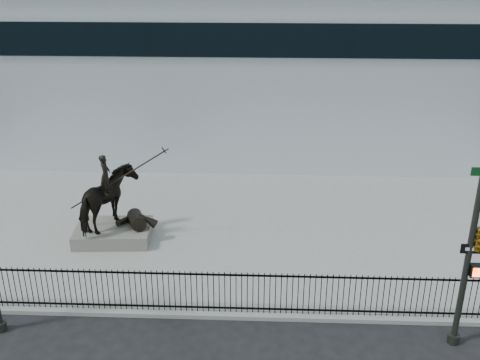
{
  "coord_description": "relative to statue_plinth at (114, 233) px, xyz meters",
  "views": [
    {
      "loc": [
        1.1,
        -13.86,
        11.23
      ],
      "look_at": [
        0.27,
        6.0,
        2.8
      ],
      "focal_mm": 42.0,
      "sensor_mm": 36.0,
      "label": 1
    }
  ],
  "objects": [
    {
      "name": "equestrian_statue",
      "position": [
        0.06,
        0.0,
        1.45
      ],
      "size": [
        3.81,
        2.47,
        3.23
      ],
      "rotation": [
        0.0,
        0.0,
        0.06
      ],
      "color": "black",
      "rests_on": "statue_plinth"
    },
    {
      "name": "ground",
      "position": [
        4.84,
        -5.9,
        -0.43
      ],
      "size": [
        120.0,
        120.0,
        0.0
      ],
      "primitive_type": "plane",
      "color": "black",
      "rests_on": "ground"
    },
    {
      "name": "plaza",
      "position": [
        4.84,
        1.1,
        -0.35
      ],
      "size": [
        30.0,
        12.0,
        0.15
      ],
      "primitive_type": "cube",
      "color": "gray",
      "rests_on": "ground"
    },
    {
      "name": "statue_plinth",
      "position": [
        0.0,
        0.0,
        0.0
      ],
      "size": [
        3.09,
        2.22,
        0.56
      ],
      "primitive_type": "cube",
      "rotation": [
        0.0,
        0.0,
        0.06
      ],
      "color": "#63615B",
      "rests_on": "plaza"
    },
    {
      "name": "building",
      "position": [
        4.84,
        14.1,
        4.07
      ],
      "size": [
        44.0,
        14.0,
        9.0
      ],
      "primitive_type": "cube",
      "color": "white",
      "rests_on": "ground"
    },
    {
      "name": "picket_fence",
      "position": [
        4.84,
        -4.65,
        0.47
      ],
      "size": [
        22.1,
        0.1,
        1.5
      ],
      "color": "black",
      "rests_on": "plaza"
    }
  ]
}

